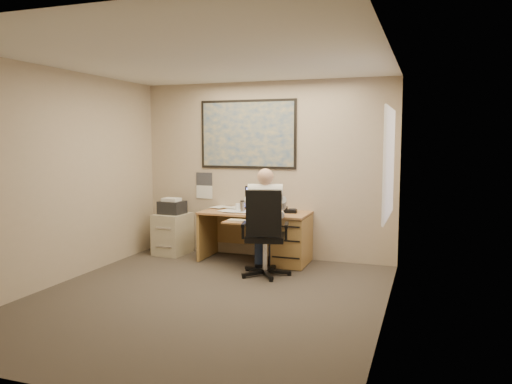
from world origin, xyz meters
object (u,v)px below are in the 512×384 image
(desk, at_px, (277,233))
(office_chair, at_px, (263,251))
(filing_cabinet, at_px, (173,230))
(person, at_px, (266,222))

(desk, xyz_separation_m, office_chair, (0.03, -0.75, -0.10))
(office_chair, bearing_deg, desk, 78.59)
(filing_cabinet, distance_m, office_chair, 1.94)
(desk, bearing_deg, person, -86.28)
(office_chair, distance_m, person, 0.38)
(person, bearing_deg, desk, 77.75)
(person, bearing_deg, filing_cabinet, 143.13)
(filing_cabinet, bearing_deg, desk, 3.88)
(office_chair, bearing_deg, person, 67.38)
(desk, relative_size, filing_cabinet, 1.78)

